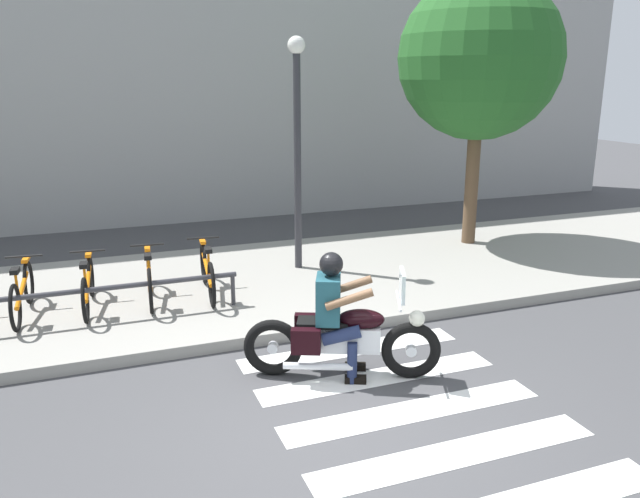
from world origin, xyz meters
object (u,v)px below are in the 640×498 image
object	(u,v)px
rider	(336,306)
bicycle_2	(88,285)
tree_near_rack	(480,58)
bicycle_1	(22,292)
motorcycle	(342,338)
bicycle_3	(149,278)
bike_rack	(88,293)
bicycle_4	(207,272)
street_lamp	(297,134)

from	to	relation	value
rider	bicycle_2	world-z (taller)	rider
rider	tree_near_rack	xyz separation A→B (m)	(4.45, 4.07, 2.75)
bicycle_1	tree_near_rack	distance (m)	8.50
motorcycle	bicycle_3	xyz separation A→B (m)	(-1.78, 2.86, 0.03)
bicycle_1	bike_rack	xyz separation A→B (m)	(0.83, -0.55, 0.07)
tree_near_rack	bike_rack	bearing A→B (deg)	-165.55
motorcycle	bicycle_3	distance (m)	3.37
bicycle_4	street_lamp	xyz separation A→B (m)	(1.70, 0.85, 1.88)
bicycle_2	tree_near_rack	size ratio (longest dim) A/B	0.33
motorcycle	bicycle_1	size ratio (longest dim) A/B	1.23
tree_near_rack	bicycle_2	bearing A→B (deg)	-169.89
bike_rack	street_lamp	xyz separation A→B (m)	(3.36, 1.40, 1.81)
bike_rack	street_lamp	world-z (taller)	street_lamp
bicycle_3	tree_near_rack	bearing A→B (deg)	11.45
bicycle_2	street_lamp	bearing A→B (deg)	14.15
bicycle_1	bike_rack	distance (m)	1.00
motorcycle	bicycle_2	xyz separation A→B (m)	(-2.61, 2.86, 0.02)
bicycle_4	bicycle_2	bearing A→B (deg)	179.97
bicycle_2	tree_near_rack	world-z (taller)	tree_near_rack
bicycle_2	bicycle_3	distance (m)	0.83
bicycle_3	tree_near_rack	world-z (taller)	tree_near_rack
bicycle_3	bike_rack	xyz separation A→B (m)	(-0.83, -0.55, 0.07)
rider	bicycle_4	bearing A→B (deg)	107.41
bicycle_2	bicycle_3	bearing A→B (deg)	-0.07
bicycle_3	bicycle_4	distance (m)	0.83
bicycle_3	tree_near_rack	size ratio (longest dim) A/B	0.32
motorcycle	rider	bearing A→B (deg)	153.78
bicycle_1	bicycle_4	size ratio (longest dim) A/B	0.97
bicycle_3	bike_rack	distance (m)	1.00
motorcycle	bicycle_1	distance (m)	4.47
bicycle_3	bicycle_4	size ratio (longest dim) A/B	0.92
rider	tree_near_rack	world-z (taller)	tree_near_rack
bike_rack	tree_near_rack	distance (m)	7.82
bicycle_1	tree_near_rack	bearing A→B (deg)	9.06
rider	bicycle_3	distance (m)	3.32
tree_near_rack	bicycle_3	bearing A→B (deg)	-168.55
bike_rack	rider	bearing A→B (deg)	-41.78
bicycle_3	bike_rack	size ratio (longest dim) A/B	0.41
bicycle_2	street_lamp	xyz separation A→B (m)	(3.36, 0.85, 1.89)
bicycle_3	street_lamp	bearing A→B (deg)	18.51
bike_rack	tree_near_rack	world-z (taller)	tree_near_rack
street_lamp	tree_near_rack	world-z (taller)	tree_near_rack
motorcycle	bicycle_2	distance (m)	3.87
motorcycle	bike_rack	bearing A→B (deg)	138.56
bicycle_1	street_lamp	world-z (taller)	street_lamp
bike_rack	street_lamp	bearing A→B (deg)	22.65
rider	bicycle_1	xyz separation A→B (m)	(-3.37, 2.83, -0.34)
motorcycle	bicycle_4	bearing A→B (deg)	108.47
rider	bike_rack	size ratio (longest dim) A/B	0.37
motorcycle	street_lamp	size ratio (longest dim) A/B	0.53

